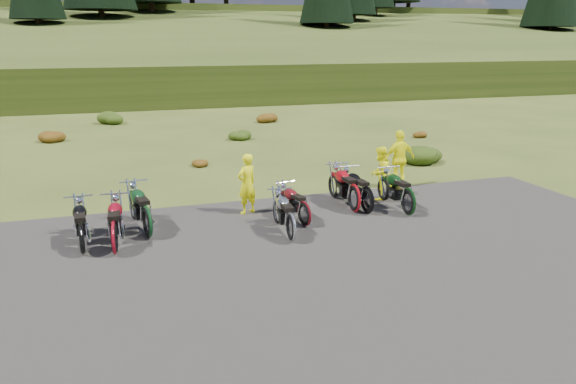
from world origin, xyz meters
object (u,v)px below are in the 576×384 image
object	(u,v)px
motorcycle_0	(84,255)
motorcycle_7	(407,216)
motorcycle_3	(291,242)
person_middle	(247,185)

from	to	relation	value
motorcycle_0	motorcycle_7	distance (m)	8.65
motorcycle_0	motorcycle_3	xyz separation A→B (m)	(4.85, -0.69, 0.00)
motorcycle_3	motorcycle_7	xyz separation A→B (m)	(3.80, 0.96, 0.00)
motorcycle_7	person_middle	bearing A→B (deg)	69.82
motorcycle_3	motorcycle_7	size ratio (longest dim) A/B	0.93
motorcycle_0	person_middle	world-z (taller)	person_middle
motorcycle_3	person_middle	world-z (taller)	person_middle
motorcycle_0	motorcycle_3	bearing A→B (deg)	-100.35
motorcycle_0	motorcycle_3	world-z (taller)	motorcycle_0
motorcycle_0	motorcycle_3	size ratio (longest dim) A/B	1.03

